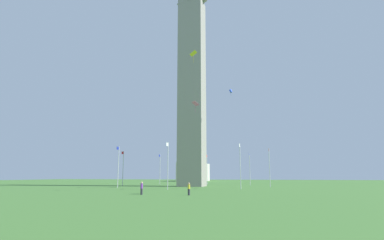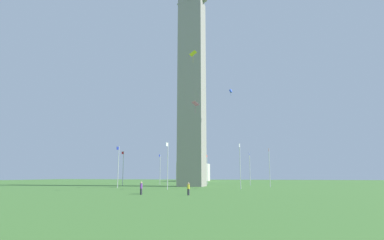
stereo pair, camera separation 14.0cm
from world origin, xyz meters
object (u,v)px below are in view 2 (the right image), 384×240
at_px(kite_blue_box, 231,91).
at_px(person_yellow_shirt, 188,189).
at_px(flagpole_ne, 240,164).
at_px(person_purple_shirt, 141,188).
at_px(kite_pink_diamond, 195,104).
at_px(flagpole_n, 168,163).
at_px(flagpole_sw, 160,168).
at_px(flagpole_w, 123,167).
at_px(flagpole_s, 207,168).
at_px(flagpole_nw, 118,165).
at_px(obelisk_monument, 192,77).
at_px(kite_yellow_diamond, 193,54).
at_px(distant_building, 194,172).
at_px(flagpole_se, 250,167).
at_px(flagpole_e, 269,166).

bearing_deg(kite_blue_box, person_yellow_shirt, -3.65).
bearing_deg(flagpole_ne, person_yellow_shirt, -12.91).
distance_m(person_purple_shirt, kite_pink_diamond, 29.25).
height_order(flagpole_n, flagpole_sw, same).
height_order(flagpole_w, person_yellow_shirt, flagpole_w).
bearing_deg(flagpole_ne, kite_blue_box, -164.83).
distance_m(flagpole_s, flagpole_nw, 32.87).
bearing_deg(person_yellow_shirt, obelisk_monument, -0.47).
xyz_separation_m(flagpole_w, kite_blue_box, (2.61, 27.66, 16.97)).
distance_m(flagpole_w, kite_blue_box, 32.56).
bearing_deg(kite_yellow_diamond, distant_building, -166.08).
distance_m(flagpole_n, flagpole_w, 25.15).
distance_m(obelisk_monument, kite_pink_diamond, 13.34).
bearing_deg(kite_pink_diamond, person_purple_shirt, -3.53).
bearing_deg(flagpole_se, flagpole_s, -112.50).
height_order(flagpole_sw, kite_blue_box, kite_blue_box).
height_order(flagpole_ne, flagpole_s, same).
relative_size(obelisk_monument, person_purple_shirt, 31.29).
bearing_deg(kite_pink_diamond, flagpole_w, -113.89).
height_order(flagpole_nw, kite_pink_diamond, kite_pink_diamond).
xyz_separation_m(obelisk_monument, flagpole_e, (0.06, 17.79, -21.88)).
xyz_separation_m(flagpole_n, flagpole_ne, (-5.21, 12.58, 0.00)).
xyz_separation_m(flagpole_s, distant_building, (-51.35, -16.72, -0.62)).
xyz_separation_m(flagpole_se, kite_pink_diamond, (21.83, -9.47, 12.86)).
height_order(flagpole_n, person_purple_shirt, flagpole_n).
distance_m(flagpole_w, person_yellow_shirt, 41.84).
bearing_deg(flagpole_se, kite_pink_diamond, -23.44).
xyz_separation_m(kite_yellow_diamond, kite_blue_box, (-22.25, 3.29, -0.68)).
bearing_deg(flagpole_sw, obelisk_monument, 45.13).
relative_size(obelisk_monument, person_yellow_shirt, 33.30).
xyz_separation_m(flagpole_sw, person_purple_shirt, (45.81, 14.21, -3.82)).
bearing_deg(flagpole_s, flagpole_se, 67.50).
distance_m(flagpole_n, person_purple_shirt, 16.00).
height_order(flagpole_nw, person_purple_shirt, flagpole_nw).
height_order(flagpole_sw, kite_yellow_diamond, kite_yellow_diamond).
height_order(flagpole_sw, flagpole_w, same).
xyz_separation_m(flagpole_e, kite_yellow_diamond, (24.86, -11.20, 17.65)).
distance_m(flagpole_ne, flagpole_sw, 35.57).
distance_m(flagpole_w, kite_yellow_diamond, 39.03).
distance_m(flagpole_ne, person_purple_shirt, 23.69).
distance_m(flagpole_n, distant_building, 88.52).
xyz_separation_m(flagpole_s, flagpole_nw, (30.36, -12.58, 0.00)).
distance_m(flagpole_n, flagpole_s, 35.57).
xyz_separation_m(person_purple_shirt, kite_yellow_diamond, (-8.38, 4.95, 21.47)).
xyz_separation_m(obelisk_monument, person_yellow_shirt, (32.82, 7.95, -25.76)).
height_order(flagpole_s, person_purple_shirt, flagpole_s).
relative_size(flagpole_e, kite_yellow_diamond, 4.49).
xyz_separation_m(flagpole_e, flagpole_sw, (-12.58, -30.36, 0.00)).
distance_m(flagpole_s, distant_building, 54.01).
bearing_deg(kite_yellow_diamond, flagpole_sw, -152.90).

